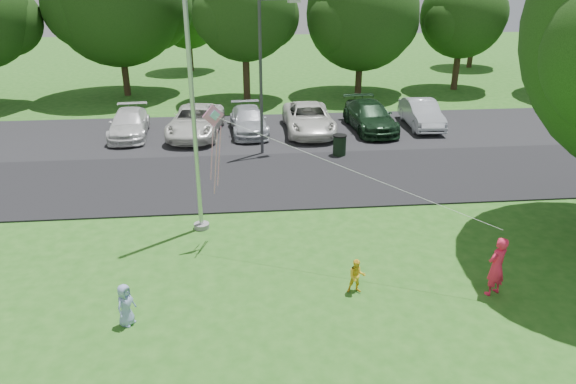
{
  "coord_description": "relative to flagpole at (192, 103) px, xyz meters",
  "views": [
    {
      "loc": [
        -2.13,
        -10.16,
        7.75
      ],
      "look_at": [
        -0.75,
        4.0,
        1.6
      ],
      "focal_mm": 32.0,
      "sensor_mm": 36.0,
      "label": 1
    }
  ],
  "objects": [
    {
      "name": "ground",
      "position": [
        3.5,
        -5.0,
        -4.17
      ],
      "size": [
        120.0,
        120.0,
        0.0
      ],
      "primitive_type": "plane",
      "color": "#256119",
      "rests_on": "ground"
    },
    {
      "name": "park_road",
      "position": [
        3.5,
        4.0,
        -4.14
      ],
      "size": [
        60.0,
        6.0,
        0.06
      ],
      "primitive_type": "cube",
      "color": "black",
      "rests_on": "ground"
    },
    {
      "name": "parking_strip",
      "position": [
        3.5,
        10.5,
        -4.14
      ],
      "size": [
        42.0,
        7.0,
        0.06
      ],
      "primitive_type": "cube",
      "color": "black",
      "rests_on": "ground"
    },
    {
      "name": "flagpole",
      "position": [
        0.0,
        0.0,
        0.0
      ],
      "size": [
        0.5,
        0.5,
        10.0
      ],
      "color": "#B7BABF",
      "rests_on": "ground"
    },
    {
      "name": "street_lamp",
      "position": [
        2.61,
        7.27,
        -0.05
      ],
      "size": [
        1.85,
        0.82,
        6.84
      ],
      "rotation": [
        0.0,
        0.0,
        0.35
      ],
      "color": "#3F3F44",
      "rests_on": "ground"
    },
    {
      "name": "trash_can",
      "position": [
        5.82,
        6.57,
        -3.67
      ],
      "size": [
        0.63,
        0.63,
        0.99
      ],
      "rotation": [
        0.0,
        0.0,
        0.16
      ],
      "color": "black",
      "rests_on": "ground"
    },
    {
      "name": "tree_row",
      "position": [
        5.09,
        19.23,
        1.55
      ],
      "size": [
        64.35,
        11.94,
        10.88
      ],
      "color": "#332316",
      "rests_on": "ground"
    },
    {
      "name": "horizon_trees",
      "position": [
        7.56,
        28.88,
        0.14
      ],
      "size": [
        77.46,
        7.2,
        7.02
      ],
      "color": "#332316",
      "rests_on": "ground"
    },
    {
      "name": "parked_cars",
      "position": [
        3.32,
        10.41,
        -3.41
      ],
      "size": [
        17.07,
        5.39,
        1.44
      ],
      "color": "silver",
      "rests_on": "ground"
    },
    {
      "name": "woman",
      "position": [
        7.75,
        -4.48,
        -3.35
      ],
      "size": [
        0.71,
        0.61,
        1.64
      ],
      "primitive_type": "imported",
      "rotation": [
        0.0,
        0.0,
        3.58
      ],
      "color": "#FF214D",
      "rests_on": "ground"
    },
    {
      "name": "child_yellow",
      "position": [
        4.24,
        -4.07,
        -3.69
      ],
      "size": [
        0.48,
        0.39,
        0.95
      ],
      "primitive_type": "imported",
      "rotation": [
        0.0,
        0.0,
        -0.06
      ],
      "color": "yellow",
      "rests_on": "ground"
    },
    {
      "name": "child_blue",
      "position": [
        -1.47,
        -4.84,
        -3.63
      ],
      "size": [
        0.56,
        0.63,
        1.08
      ],
      "primitive_type": "imported",
      "rotation": [
        0.0,
        0.0,
        1.04
      ],
      "color": "#8B9FD5",
      "rests_on": "ground"
    },
    {
      "name": "kite",
      "position": [
        0.81,
        -0.99,
        -0.63
      ],
      "size": [
        7.43,
        3.86,
        2.83
      ],
      "rotation": [
        0.0,
        0.0,
        0.4
      ],
      "color": "pink",
      "rests_on": "ground"
    }
  ]
}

